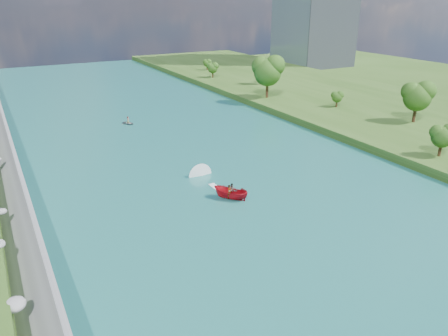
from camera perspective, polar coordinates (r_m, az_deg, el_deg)
ground at (r=50.58m, az=6.71°, el=-7.37°), size 260.00×260.00×0.00m
river_water at (r=66.21m, az=-3.24°, el=0.03°), size 55.00×240.00×0.10m
berm_east at (r=96.93m, az=24.29°, el=5.60°), size 44.00×240.00×1.50m
riprap_bank at (r=59.01m, az=-26.06°, el=-3.18°), size 4.22×236.00×4.38m
trees_east at (r=79.70m, az=25.18°, el=6.54°), size 19.11×139.27×11.63m
motorboat at (r=56.68m, az=0.26°, el=-2.89°), size 4.20×19.08×2.18m
raft at (r=90.74m, az=-12.39°, el=5.84°), size 3.05×3.35×1.58m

